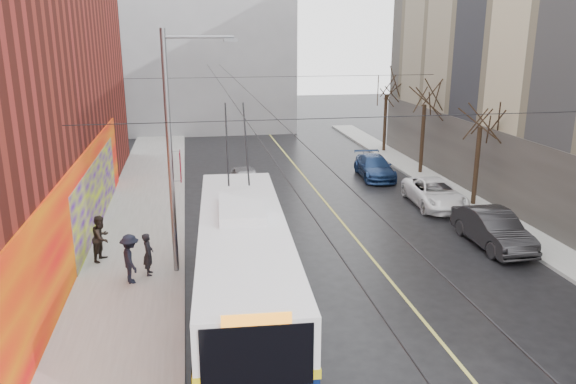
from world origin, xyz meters
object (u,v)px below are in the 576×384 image
object	(u,v)px
tree_near	(482,112)
parked_car_c	(435,193)
streetlight_pole	(174,149)
following_car	(246,180)
parked_car_d	(374,167)
pedestrian_c	(130,259)
tree_mid	(425,92)
trolleybus	(244,265)
parked_car_b	(493,229)
pedestrian_a	(148,254)
tree_far	(387,84)
pedestrian_b	(101,238)

from	to	relation	value
tree_near	parked_car_c	distance (m)	4.75
streetlight_pole	following_car	xyz separation A→B (m)	(3.62, 10.72, -4.13)
parked_car_d	pedestrian_c	size ratio (longest dim) A/B	2.59
tree_mid	trolleybus	distance (m)	21.37
streetlight_pole	pedestrian_c	world-z (taller)	streetlight_pole
parked_car_c	parked_car_d	xyz separation A→B (m)	(-1.20, 6.29, -0.01)
tree_near	parked_car_d	size ratio (longest dim) A/B	1.36
streetlight_pole	parked_car_b	world-z (taller)	streetlight_pole
pedestrian_a	pedestrian_c	world-z (taller)	pedestrian_c
tree_far	trolleybus	distance (m)	27.14
parked_car_c	pedestrian_a	distance (m)	15.76
following_car	trolleybus	bearing A→B (deg)	-97.51
tree_far	tree_near	bearing A→B (deg)	-90.00
parked_car_b	pedestrian_c	xyz separation A→B (m)	(-14.87, -1.37, 0.28)
tree_mid	pedestrian_c	size ratio (longest dim) A/B	3.68
parked_car_c	following_car	xyz separation A→B (m)	(-9.52, 4.30, 0.02)
tree_far	following_car	world-z (taller)	tree_far
following_car	pedestrian_c	size ratio (longest dim) A/B	2.30
tree_far	trolleybus	bearing A→B (deg)	-119.02
parked_car_b	parked_car_c	bearing A→B (deg)	90.21
pedestrian_c	parked_car_b	bearing A→B (deg)	-101.57
streetlight_pole	pedestrian_a	bearing A→B (deg)	-169.20
streetlight_pole	following_car	distance (m)	12.05
streetlight_pole	pedestrian_c	size ratio (longest dim) A/B	4.96
tree_near	pedestrian_b	bearing A→B (deg)	-166.15
streetlight_pole	pedestrian_b	size ratio (longest dim) A/B	4.89
tree_mid	pedestrian_c	xyz separation A→B (m)	(-16.87, -13.81, -4.20)
tree_near	parked_car_d	bearing A→B (deg)	115.50
tree_far	trolleybus	size ratio (longest dim) A/B	0.51
tree_far	parked_car_c	xyz separation A→B (m)	(-2.00, -13.58, -4.45)
tree_mid	pedestrian_b	xyz separation A→B (m)	(-18.18, -11.48, -4.18)
tree_far	parked_car_d	distance (m)	9.13
following_car	pedestrian_c	distance (m)	12.71
tree_near	parked_car_d	xyz separation A→B (m)	(-3.20, 6.71, -4.29)
pedestrian_c	tree_mid	bearing A→B (deg)	-67.52
parked_car_c	tree_near	bearing A→B (deg)	-8.03
parked_car_c	following_car	world-z (taller)	following_car
tree_mid	following_car	world-z (taller)	tree_mid
tree_near	pedestrian_a	xyz separation A→B (m)	(-16.29, -6.22, -4.02)
pedestrian_a	pedestrian_c	bearing A→B (deg)	136.58
trolleybus	parked_car_b	world-z (taller)	trolleybus
tree_far	pedestrian_a	xyz separation A→B (m)	(-16.29, -20.22, -4.18)
parked_car_b	following_car	size ratio (longest dim) A/B	1.13
parked_car_d	pedestrian_a	world-z (taller)	pedestrian_a
tree_mid	parked_car_c	xyz separation A→B (m)	(-2.00, -6.58, -4.56)
tree_far	trolleybus	world-z (taller)	tree_far
streetlight_pole	pedestrian_b	bearing A→B (deg)	153.47
tree_near	pedestrian_c	distance (m)	18.61
trolleybus	parked_car_c	world-z (taller)	trolleybus
streetlight_pole	tree_mid	world-z (taller)	streetlight_pole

